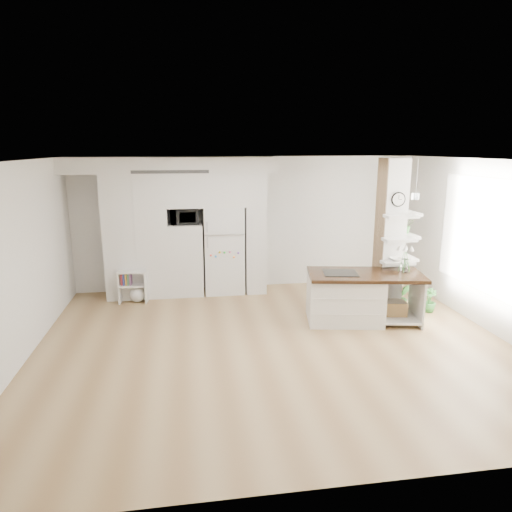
{
  "coord_description": "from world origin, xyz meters",
  "views": [
    {
      "loc": [
        -1.22,
        -6.24,
        2.87
      ],
      "look_at": [
        -0.14,
        0.9,
        1.15
      ],
      "focal_mm": 32.0,
      "sensor_mm": 36.0,
      "label": 1
    }
  ],
  "objects_px": {
    "bookshelf": "(134,288)",
    "kitchen_island": "(352,296)",
    "floor_plant_a": "(402,297)",
    "refrigerator": "(224,250)"
  },
  "relations": [
    {
      "from": "refrigerator",
      "to": "floor_plant_a",
      "type": "height_order",
      "value": "refrigerator"
    },
    {
      "from": "refrigerator",
      "to": "floor_plant_a",
      "type": "distance_m",
      "value": 3.53
    },
    {
      "from": "bookshelf",
      "to": "kitchen_island",
      "type": "bearing_deg",
      "value": -17.89
    },
    {
      "from": "refrigerator",
      "to": "kitchen_island",
      "type": "height_order",
      "value": "refrigerator"
    },
    {
      "from": "refrigerator",
      "to": "floor_plant_a",
      "type": "xyz_separation_m",
      "value": [
        3.08,
        -1.61,
        -0.62
      ]
    },
    {
      "from": "floor_plant_a",
      "to": "bookshelf",
      "type": "bearing_deg",
      "value": 165.97
    },
    {
      "from": "bookshelf",
      "to": "refrigerator",
      "type": "bearing_deg",
      "value": 18.03
    },
    {
      "from": "refrigerator",
      "to": "kitchen_island",
      "type": "relative_size",
      "value": 0.88
    },
    {
      "from": "bookshelf",
      "to": "floor_plant_a",
      "type": "distance_m",
      "value": 4.96
    },
    {
      "from": "kitchen_island",
      "to": "floor_plant_a",
      "type": "distance_m",
      "value": 1.16
    }
  ]
}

